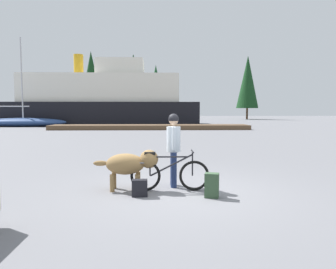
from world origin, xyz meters
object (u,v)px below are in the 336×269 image
object	(u,v)px
dog	(130,164)
handbag_pannier	(140,188)
backpack	(212,185)
ferry_boat	(103,100)
sailboat_moored	(23,122)
person_cyclist	(174,143)
bicycle	(169,174)

from	to	relation	value
dog	handbag_pannier	bearing A→B (deg)	-66.06
backpack	ferry_boat	xyz separation A→B (m)	(-7.65, 32.06, 2.59)
dog	ferry_boat	world-z (taller)	ferry_boat
dog	sailboat_moored	bearing A→B (deg)	116.75
person_cyclist	dog	distance (m)	1.11
sailboat_moored	bicycle	bearing A→B (deg)	-61.89
backpack	sailboat_moored	bearing A→B (deg)	119.00
ferry_boat	person_cyclist	bearing A→B (deg)	-77.46
handbag_pannier	backpack	bearing A→B (deg)	-4.92
ferry_boat	handbag_pannier	bearing A→B (deg)	-79.05
bicycle	backpack	size ratio (longest dim) A/B	3.48
person_cyclist	handbag_pannier	bearing A→B (deg)	-131.43
bicycle	sailboat_moored	distance (m)	30.35
backpack	sailboat_moored	xyz separation A→B (m)	(-15.15, 27.33, 0.24)
person_cyclist	sailboat_moored	world-z (taller)	sailboat_moored
bicycle	ferry_boat	size ratio (longest dim) A/B	0.08
backpack	handbag_pannier	bearing A→B (deg)	175.08
dog	ferry_boat	size ratio (longest dim) A/B	0.06
handbag_pannier	ferry_boat	size ratio (longest dim) A/B	0.02
person_cyclist	backpack	bearing A→B (deg)	-52.68
ferry_boat	dog	bearing A→B (deg)	-79.28
handbag_pannier	ferry_boat	distance (m)	32.63
handbag_pannier	bicycle	bearing A→B (deg)	35.04
person_cyclist	ferry_boat	world-z (taller)	ferry_boat
dog	handbag_pannier	size ratio (longest dim) A/B	4.13
dog	ferry_boat	bearing A→B (deg)	100.72
backpack	ferry_boat	bearing A→B (deg)	103.43
bicycle	handbag_pannier	xyz separation A→B (m)	(-0.62, -0.44, -0.19)
bicycle	sailboat_moored	bearing A→B (deg)	118.11
handbag_pannier	sailboat_moored	distance (m)	30.45
bicycle	dog	size ratio (longest dim) A/B	1.21
backpack	handbag_pannier	distance (m)	1.48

